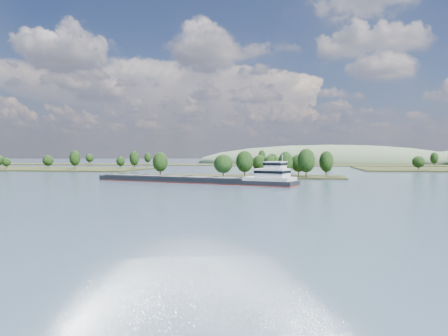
# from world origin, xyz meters

# --- Properties ---
(ground) EXTENTS (1800.00, 1800.00, 0.00)m
(ground) POSITION_xyz_m (0.00, 120.00, 0.00)
(ground) COLOR #395364
(ground) RESTS_ON ground
(tree_island) EXTENTS (100.00, 31.98, 14.46)m
(tree_island) POSITION_xyz_m (6.87, 178.47, 4.30)
(tree_island) COLOR black
(tree_island) RESTS_ON ground
(back_shoreline) EXTENTS (900.00, 60.00, 15.46)m
(back_shoreline) POSITION_xyz_m (7.86, 399.76, 0.73)
(back_shoreline) COLOR black
(back_shoreline) RESTS_ON ground
(hill_west) EXTENTS (320.00, 160.00, 44.00)m
(hill_west) POSITION_xyz_m (60.00, 500.00, 0.00)
(hill_west) COLOR #4A5D40
(hill_west) RESTS_ON ground
(cargo_barge) EXTENTS (86.54, 36.91, 11.85)m
(cargo_barge) POSITION_xyz_m (-7.91, 134.05, 1.49)
(cargo_barge) COLOR black
(cargo_barge) RESTS_ON ground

